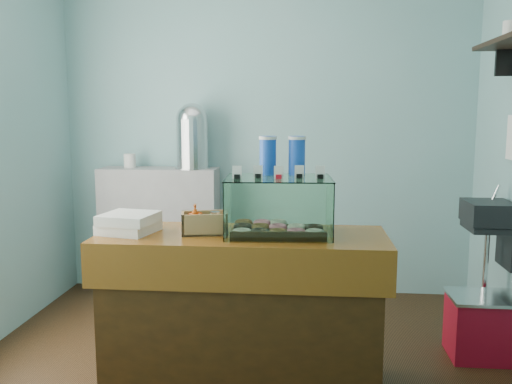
# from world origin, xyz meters

# --- Properties ---
(ground) EXTENTS (3.50, 3.50, 0.00)m
(ground) POSITION_xyz_m (0.00, 0.00, 0.00)
(ground) COLOR black
(ground) RESTS_ON ground
(room_shell) EXTENTS (3.54, 3.04, 2.82)m
(room_shell) POSITION_xyz_m (0.03, 0.01, 1.71)
(room_shell) COLOR #75AAAB
(room_shell) RESTS_ON ground
(counter) EXTENTS (1.60, 0.60, 0.90)m
(counter) POSITION_xyz_m (0.00, -0.25, 0.46)
(counter) COLOR #3E220C
(counter) RESTS_ON ground
(back_shelf) EXTENTS (1.00, 0.32, 1.10)m
(back_shelf) POSITION_xyz_m (-0.90, 1.32, 0.55)
(back_shelf) COLOR #98989A
(back_shelf) RESTS_ON ground
(display_case) EXTENTS (0.60, 0.45, 0.53)m
(display_case) POSITION_xyz_m (0.20, -0.20, 1.07)
(display_case) COLOR #35200F
(display_case) RESTS_ON counter
(condiment_crate) EXTENTS (0.28, 0.20, 0.17)m
(condiment_crate) POSITION_xyz_m (-0.21, -0.26, 0.96)
(condiment_crate) COLOR #A68053
(condiment_crate) RESTS_ON counter
(pastry_boxes) EXTENTS (0.33, 0.34, 0.11)m
(pastry_boxes) POSITION_xyz_m (-0.63, -0.28, 0.96)
(pastry_boxes) COLOR silver
(pastry_boxes) RESTS_ON counter
(coffee_urn) EXTENTS (0.30, 0.30, 0.55)m
(coffee_urn) POSITION_xyz_m (-0.60, 1.30, 1.39)
(coffee_urn) COLOR silver
(coffee_urn) RESTS_ON back_shelf
(red_cooler) EXTENTS (0.47, 0.36, 0.41)m
(red_cooler) POSITION_xyz_m (1.51, 0.27, 0.21)
(red_cooler) COLOR #B20E25
(red_cooler) RESTS_ON ground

